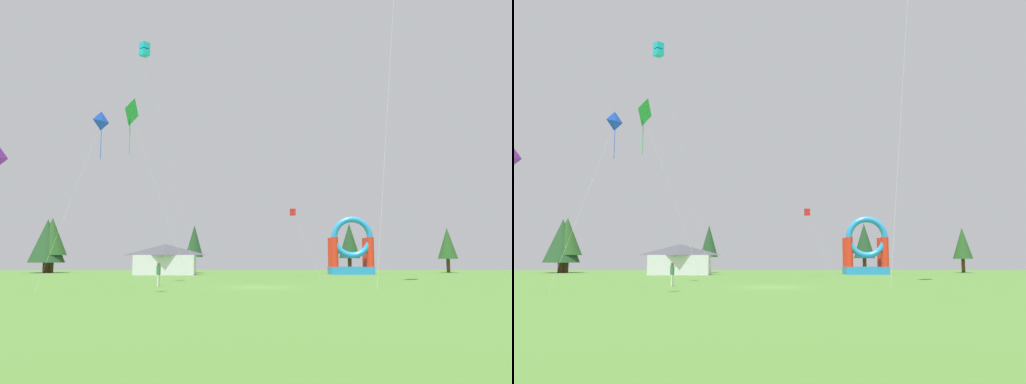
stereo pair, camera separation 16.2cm
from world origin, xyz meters
The scene contains 13 objects.
ground_plane centered at (0.00, 0.00, 0.00)m, with size 120.00×120.00×0.00m, color #47752D.
kite_red_box centered at (4.64, 23.00, 7.45)m, with size 3.53×1.01×7.87m.
kite_cyan_box centered at (-9.56, 4.53, 19.69)m, with size 4.86×4.79×20.32m.
kite_blue_diamond centered at (-10.47, -4.71, 10.92)m, with size 4.09×0.81×11.50m.
kite_green_diamond centered at (-7.76, -8.94, 10.42)m, with size 4.06×2.68×11.08m.
person_left_edge centered at (-7.40, 0.90, 1.07)m, with size 0.37×0.37×1.80m.
inflatable_orange_dome centered at (13.14, 31.64, 2.88)m, with size 5.68×3.50×7.60m.
festival_tent centered at (-11.16, 30.14, 1.97)m, with size 7.65×3.42×3.93m.
tree_row_0 centered at (-30.26, 41.10, 4.68)m, with size 5.29×5.29×7.92m.
tree_row_1 centered at (-29.69, 41.37, 5.31)m, with size 4.48×4.48×8.15m.
tree_row_2 centered at (-8.44, 40.59, 4.60)m, with size 2.63×2.63×7.00m.
tree_row_3 centered at (14.76, 41.18, 4.69)m, with size 3.15×3.15×7.34m.
tree_row_4 centered at (29.41, 40.64, 4.31)m, with size 2.89×2.89×6.68m.
Camera 1 is at (-1.04, -39.64, 2.04)m, focal length 37.80 mm.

